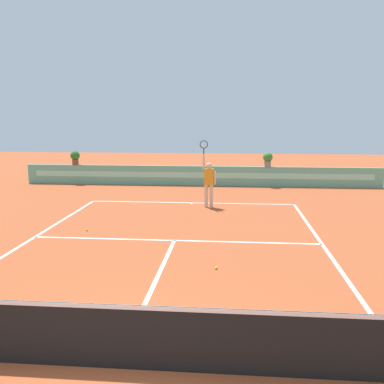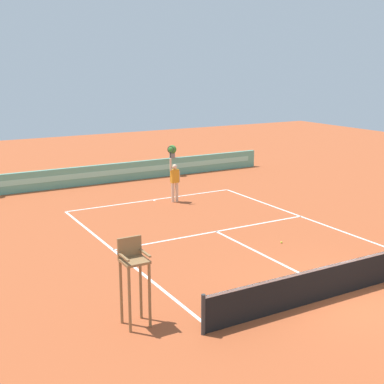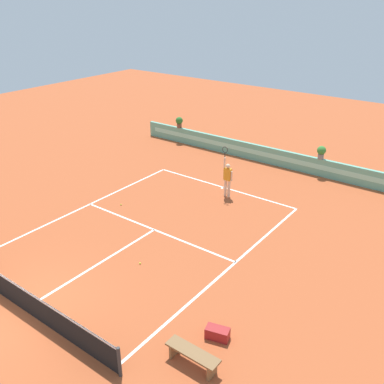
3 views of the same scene
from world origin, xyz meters
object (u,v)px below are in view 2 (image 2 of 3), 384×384
(umpire_chair, at_px, (134,272))
(tennis_ball_near_baseline, at_px, (281,242))
(potted_plant_right, at_px, (172,151))
(tennis_ball_mid_court, at_px, (138,237))
(tennis_player, at_px, (175,179))

(umpire_chair, xyz_separation_m, tennis_ball_near_baseline, (6.84, 2.88, -1.31))
(umpire_chair, xyz_separation_m, potted_plant_right, (8.95, 15.13, 0.07))
(tennis_ball_mid_court, bearing_deg, tennis_ball_near_baseline, -36.79)
(tennis_player, height_order, potted_plant_right, tennis_player)
(tennis_ball_near_baseline, relative_size, tennis_ball_mid_court, 1.00)
(tennis_player, distance_m, potted_plant_right, 5.94)
(tennis_player, relative_size, tennis_ball_near_baseline, 38.01)
(tennis_ball_mid_court, bearing_deg, umpire_chair, -114.80)
(tennis_player, bearing_deg, tennis_ball_near_baseline, -85.49)
(tennis_ball_near_baseline, bearing_deg, tennis_ball_mid_court, 143.21)
(tennis_player, relative_size, potted_plant_right, 3.57)
(umpire_chair, distance_m, tennis_ball_near_baseline, 7.53)
(tennis_ball_near_baseline, height_order, potted_plant_right, potted_plant_right)
(potted_plant_right, bearing_deg, tennis_player, -116.61)
(umpire_chair, relative_size, tennis_ball_mid_court, 31.47)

